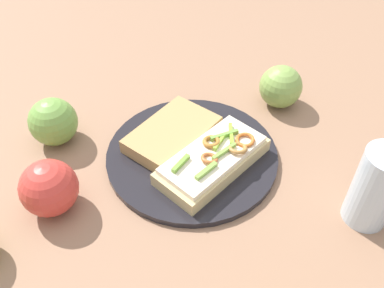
{
  "coord_description": "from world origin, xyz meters",
  "views": [
    {
      "loc": [
        -0.35,
        -0.33,
        0.5
      ],
      "look_at": [
        0.0,
        0.0,
        0.03
      ],
      "focal_mm": 38.73,
      "sensor_mm": 36.0,
      "label": 1
    }
  ],
  "objects": [
    {
      "name": "apple_4",
      "position": [
        0.22,
        -0.02,
        0.04
      ],
      "size": [
        0.11,
        0.11,
        0.08
      ],
      "primitive_type": "sphere",
      "rotation": [
        0.0,
        0.0,
        3.91
      ],
      "color": "#7EA149",
      "rests_on": "ground_plane"
    },
    {
      "name": "plate",
      "position": [
        0.0,
        0.0,
        0.01
      ],
      "size": [
        0.28,
        0.28,
        0.01
      ],
      "primitive_type": "cylinder",
      "color": "black",
      "rests_on": "ground_plane"
    },
    {
      "name": "sandwich",
      "position": [
        0.0,
        -0.05,
        0.03
      ],
      "size": [
        0.19,
        0.09,
        0.04
      ],
      "rotation": [
        0.0,
        0.0,
        3.14
      ],
      "color": "tan",
      "rests_on": "plate"
    },
    {
      "name": "apple_0",
      "position": [
        -0.21,
        0.08,
        0.04
      ],
      "size": [
        0.08,
        0.08,
        0.08
      ],
      "primitive_type": "sphere",
      "rotation": [
        0.0,
        0.0,
        4.7
      ],
      "color": "red",
      "rests_on": "ground_plane"
    },
    {
      "name": "drinking_glass",
      "position": [
        0.09,
        -0.26,
        0.06
      ],
      "size": [
        0.06,
        0.06,
        0.13
      ],
      "primitive_type": "cylinder",
      "color": "silver",
      "rests_on": "ground_plane"
    },
    {
      "name": "bread_slice_side",
      "position": [
        -0.0,
        0.05,
        0.02
      ],
      "size": [
        0.16,
        0.11,
        0.03
      ],
      "primitive_type": "cube",
      "rotation": [
        0.0,
        0.0,
        3.24
      ],
      "color": "tan",
      "rests_on": "plate"
    },
    {
      "name": "ground_plane",
      "position": [
        0.0,
        0.0,
        0.0
      ],
      "size": [
        2.0,
        2.0,
        0.0
      ],
      "primitive_type": "plane",
      "color": "#90694E",
      "rests_on": "ground"
    },
    {
      "name": "apple_2",
      "position": [
        -0.13,
        0.2,
        0.04
      ],
      "size": [
        0.11,
        0.11,
        0.08
      ],
      "primitive_type": "sphere",
      "rotation": [
        0.0,
        0.0,
        1.01
      ],
      "color": "#6E9E42",
      "rests_on": "ground_plane"
    }
  ]
}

